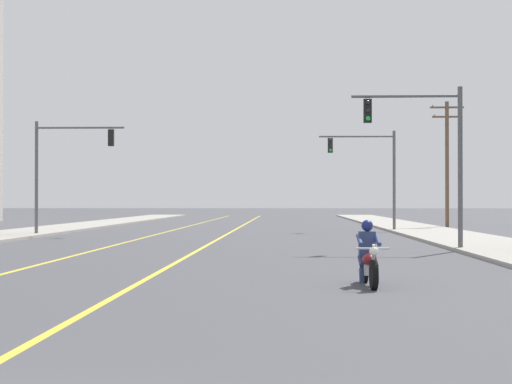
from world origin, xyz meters
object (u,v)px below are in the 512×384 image
object	(u,v)px
traffic_signal_near_left	(62,160)
traffic_signal_mid_right	(372,165)
motorcycle_with_rider	(368,259)
utility_pole_right_far	(447,160)
traffic_signal_near_right	(429,144)

from	to	relation	value
traffic_signal_near_left	traffic_signal_mid_right	size ratio (longest dim) A/B	1.00
motorcycle_with_rider	traffic_signal_mid_right	size ratio (longest dim) A/B	0.35
traffic_signal_mid_right	utility_pole_right_far	bearing A→B (deg)	46.87
motorcycle_with_rider	utility_pole_right_far	size ratio (longest dim) A/B	0.25
motorcycle_with_rider	utility_pole_right_far	bearing A→B (deg)	76.26
motorcycle_with_rider	traffic_signal_mid_right	bearing A→B (deg)	83.76
motorcycle_with_rider	traffic_signal_near_left	distance (m)	28.92
traffic_signal_near_right	motorcycle_with_rider	bearing A→B (deg)	-105.80
traffic_signal_near_right	utility_pole_right_far	distance (m)	25.77
motorcycle_with_rider	traffic_signal_near_right	distance (m)	13.56
motorcycle_with_rider	traffic_signal_near_left	size ratio (longest dim) A/B	0.35
motorcycle_with_rider	traffic_signal_near_right	world-z (taller)	traffic_signal_near_right
traffic_signal_near_right	traffic_signal_mid_right	bearing A→B (deg)	90.35
motorcycle_with_rider	traffic_signal_near_right	xyz separation A→B (m)	(3.57, 12.61, 3.47)
traffic_signal_near_right	traffic_signal_mid_right	xyz separation A→B (m)	(-0.11, 18.97, 0.03)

